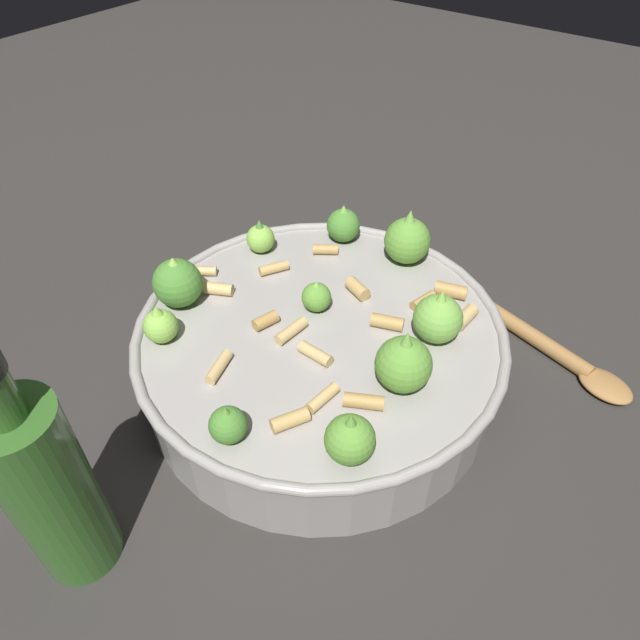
% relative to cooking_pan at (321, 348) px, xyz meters
% --- Properties ---
extents(ground_plane, '(2.40, 2.40, 0.00)m').
position_rel_cooking_pan_xyz_m(ground_plane, '(0.00, 0.00, -0.04)').
color(ground_plane, '#2D2B28').
extents(cooking_pan, '(0.33, 0.33, 0.13)m').
position_rel_cooking_pan_xyz_m(cooking_pan, '(0.00, 0.00, 0.00)').
color(cooking_pan, '#9E9993').
rests_on(cooking_pan, ground).
extents(olive_oil_bottle, '(0.06, 0.06, 0.21)m').
position_rel_cooking_pan_xyz_m(olive_oil_bottle, '(0.04, 0.24, 0.05)').
color(olive_oil_bottle, '#336023').
rests_on(olive_oil_bottle, ground).
extents(wooden_spoon, '(0.22, 0.08, 0.02)m').
position_rel_cooking_pan_xyz_m(wooden_spoon, '(-0.15, -0.17, -0.03)').
color(wooden_spoon, '#9E703D').
rests_on(wooden_spoon, ground).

